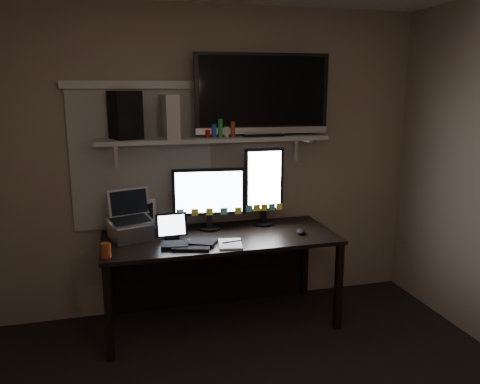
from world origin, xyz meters
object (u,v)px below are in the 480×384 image
object	(u,v)px
monitor_landscape	(209,198)
laptop	(130,216)
keyboard	(189,244)
cup	(106,250)
desk	(217,252)
mouse	(301,232)
monitor_portrait	(264,186)
speaker	(125,115)
tablet	(171,226)
tv	(262,95)
game_console	(170,117)

from	to	relation	value
monitor_landscape	laptop	xyz separation A→B (m)	(-0.63, -0.12, -0.07)
keyboard	cup	size ratio (longest dim) A/B	4.09
desk	mouse	bearing A→B (deg)	-21.26
monitor_portrait	mouse	size ratio (longest dim) A/B	6.17
speaker	monitor_landscape	bearing A→B (deg)	-21.39
desk	monitor_portrait	xyz separation A→B (m)	(0.42, 0.10, 0.51)
desk	tablet	distance (m)	0.48
desk	mouse	distance (m)	0.70
tv	speaker	xyz separation A→B (m)	(-1.06, 0.04, -0.14)
desk	tablet	bearing A→B (deg)	-162.44
monitor_portrait	speaker	distance (m)	1.24
monitor_landscape	laptop	distance (m)	0.64
keyboard	tv	bearing A→B (deg)	45.30
keyboard	laptop	size ratio (longest dim) A/B	1.11
mouse	cup	world-z (taller)	cup
cup	desk	bearing A→B (deg)	24.41
keyboard	game_console	bearing A→B (deg)	117.65
monitor_portrait	laptop	world-z (taller)	monitor_portrait
desk	laptop	distance (m)	0.76
mouse	laptop	xyz separation A→B (m)	(-1.30, 0.20, 0.16)
keyboard	cup	world-z (taller)	cup
tablet	speaker	size ratio (longest dim) A/B	0.67
game_console	tablet	bearing A→B (deg)	-107.64
desk	tablet	size ratio (longest dim) A/B	7.54
desk	monitor_landscape	world-z (taller)	monitor_landscape
desk	tv	bearing A→B (deg)	10.00
game_console	desk	bearing A→B (deg)	-16.45
monitor_landscape	tablet	size ratio (longest dim) A/B	2.46
keyboard	tv	distance (m)	1.30
laptop	tv	distance (m)	1.39
keyboard	tv	xyz separation A→B (m)	(0.66, 0.36, 1.06)
mouse	speaker	distance (m)	1.62
tablet	keyboard	bearing A→B (deg)	-62.11
monitor_landscape	keyboard	bearing A→B (deg)	-115.30
mouse	game_console	size ratio (longest dim) A/B	0.33
keyboard	laptop	world-z (taller)	laptop
keyboard	tv	size ratio (longest dim) A/B	0.38
monitor_portrait	mouse	world-z (taller)	monitor_portrait
tv	laptop	bearing A→B (deg)	-171.42
monitor_landscape	speaker	size ratio (longest dim) A/B	1.66
monitor_portrait	tablet	distance (m)	0.86
laptop	tv	world-z (taller)	tv
mouse	speaker	world-z (taller)	speaker
keyboard	laptop	bearing A→B (deg)	165.47
monitor_landscape	monitor_portrait	bearing A→B (deg)	8.86
mouse	tablet	xyz separation A→B (m)	(-1.00, 0.12, 0.09)
tablet	game_console	size ratio (longest dim) A/B	0.73
keyboard	mouse	bearing A→B (deg)	19.91
keyboard	tablet	bearing A→B (deg)	138.46
cup	tablet	bearing A→B (deg)	29.33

